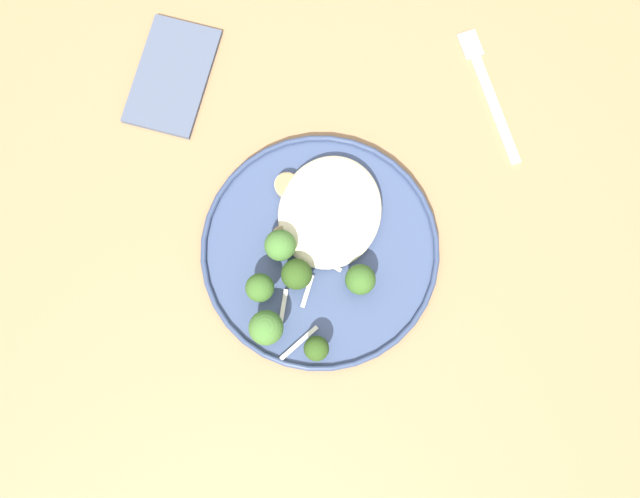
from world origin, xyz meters
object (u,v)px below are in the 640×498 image
object	(u,v)px
broccoli_floret_beside_noodles	(297,275)
broccoli_floret_left_leaning	(260,288)
broccoli_floret_rear_charred	(280,245)
seared_scallop_right_edge	(351,201)
seared_scallop_front_small	(334,220)
broccoli_floret_tall_stalk	(360,280)
dinner_fork	(488,91)
seared_scallop_tilted_round	(287,185)
broccoli_floret_center_pile	(316,348)
broccoli_floret_small_sprig	(266,328)
folded_napkin	(172,76)
seared_scallop_on_noodles	(324,245)
dinner_plate	(320,251)
seared_scallop_large_seared	(284,239)

from	to	relation	value
broccoli_floret_beside_noodles	broccoli_floret_left_leaning	world-z (taller)	broccoli_floret_left_leaning
broccoli_floret_beside_noodles	broccoli_floret_rear_charred	bearing A→B (deg)	47.37
seared_scallop_right_edge	broccoli_floret_rear_charred	world-z (taller)	broccoli_floret_rear_charred
seared_scallop_front_small	broccoli_floret_tall_stalk	size ratio (longest dim) A/B	0.59
broccoli_floret_beside_noodles	dinner_fork	distance (m)	0.34
seared_scallop_tilted_round	broccoli_floret_center_pile	distance (m)	0.20
broccoli_floret_rear_charred	broccoli_floret_tall_stalk	bearing A→B (deg)	-96.41
broccoli_floret_small_sprig	broccoli_floret_tall_stalk	distance (m)	0.12
dinner_fork	folded_napkin	xyz separation A→B (m)	(-0.10, 0.39, 0.00)
seared_scallop_on_noodles	broccoli_floret_rear_charred	world-z (taller)	broccoli_floret_rear_charred
seared_scallop_front_small	dinner_fork	bearing A→B (deg)	-32.48
seared_scallop_on_noodles	broccoli_floret_beside_noodles	world-z (taller)	broccoli_floret_beside_noodles
dinner_plate	seared_scallop_right_edge	bearing A→B (deg)	-15.93
seared_scallop_front_small	broccoli_floret_center_pile	world-z (taller)	broccoli_floret_center_pile
seared_scallop_right_edge	broccoli_floret_center_pile	size ratio (longest dim) A/B	0.52
seared_scallop_tilted_round	broccoli_floret_rear_charred	size ratio (longest dim) A/B	0.58
broccoli_floret_small_sprig	broccoli_floret_left_leaning	bearing A→B (deg)	26.47
seared_scallop_right_edge	broccoli_floret_small_sprig	xyz separation A→B (m)	(-0.18, 0.05, 0.03)
dinner_fork	seared_scallop_right_edge	bearing A→B (deg)	146.57
broccoli_floret_beside_noodles	broccoli_floret_tall_stalk	bearing A→B (deg)	-77.81
broccoli_floret_rear_charred	broccoli_floret_small_sprig	distance (m)	0.10
seared_scallop_large_seared	broccoli_floret_tall_stalk	size ratio (longest dim) A/B	0.64
seared_scallop_right_edge	broccoli_floret_tall_stalk	distance (m)	0.10
broccoli_floret_left_leaning	seared_scallop_front_small	bearing A→B (deg)	-28.59
seared_scallop_front_small	broccoli_floret_small_sprig	xyz separation A→B (m)	(-0.15, 0.04, 0.02)
broccoli_floret_center_pile	broccoli_floret_tall_stalk	bearing A→B (deg)	-16.15
broccoli_floret_left_leaning	broccoli_floret_center_pile	world-z (taller)	broccoli_floret_left_leaning
broccoli_floret_rear_charred	dinner_plate	bearing A→B (deg)	-73.94
seared_scallop_on_noodles	seared_scallop_large_seared	bearing A→B (deg)	97.10
broccoli_floret_rear_charred	seared_scallop_large_seared	bearing A→B (deg)	-0.02
broccoli_floret_center_pile	seared_scallop_on_noodles	bearing A→B (deg)	12.30
seared_scallop_tilted_round	folded_napkin	world-z (taller)	seared_scallop_tilted_round
broccoli_floret_center_pile	broccoli_floret_rear_charred	bearing A→B (deg)	36.28
broccoli_floret_tall_stalk	broccoli_floret_rear_charred	bearing A→B (deg)	83.59
seared_scallop_large_seared	seared_scallop_front_small	distance (m)	0.06
seared_scallop_front_small	broccoli_floret_center_pile	size ratio (longest dim) A/B	0.65
seared_scallop_tilted_round	broccoli_floret_small_sprig	world-z (taller)	broccoli_floret_small_sprig
seared_scallop_right_edge	seared_scallop_front_small	bearing A→B (deg)	154.71
broccoli_floret_rear_charred	folded_napkin	bearing A→B (deg)	48.89
seared_scallop_front_small	broccoli_floret_left_leaning	world-z (taller)	broccoli_floret_left_leaning
seared_scallop_right_edge	seared_scallop_on_noodles	size ratio (longest dim) A/B	0.63
seared_scallop_right_edge	folded_napkin	distance (m)	0.28
broccoli_floret_beside_noodles	folded_napkin	distance (m)	0.31
folded_napkin	seared_scallop_front_small	bearing A→B (deg)	-116.24
seared_scallop_large_seared	seared_scallop_front_small	xyz separation A→B (m)	(0.04, -0.05, 0.00)
broccoli_floret_left_leaning	folded_napkin	xyz separation A→B (m)	(0.23, 0.19, -0.04)
broccoli_floret_left_leaning	broccoli_floret_center_pile	xyz separation A→B (m)	(-0.05, -0.08, -0.01)
seared_scallop_on_noodles	broccoli_floret_left_leaning	xyz separation A→B (m)	(-0.07, 0.06, 0.02)
broccoli_floret_beside_noodles	broccoli_floret_tall_stalk	distance (m)	0.07
broccoli_floret_small_sprig	folded_napkin	distance (m)	0.35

